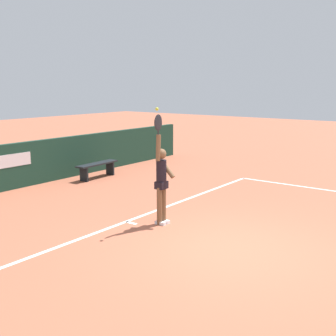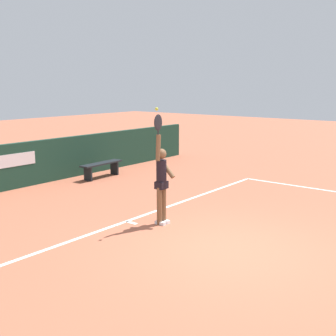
{
  "view_description": "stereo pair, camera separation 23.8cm",
  "coord_description": "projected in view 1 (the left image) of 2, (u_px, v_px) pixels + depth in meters",
  "views": [
    {
      "loc": [
        -6.72,
        -3.61,
        2.97
      ],
      "look_at": [
        0.42,
        1.74,
        1.24
      ],
      "focal_mm": 45.99,
      "sensor_mm": 36.0,
      "label": 1
    },
    {
      "loc": [
        -6.57,
        -3.8,
        2.97
      ],
      "look_at": [
        0.42,
        1.74,
        1.24
      ],
      "focal_mm": 45.99,
      "sensor_mm": 36.0,
      "label": 2
    }
  ],
  "objects": [
    {
      "name": "ground_plane",
      "position": [
        230.0,
        248.0,
        7.97
      ],
      "size": [
        60.0,
        60.0,
        0.0
      ],
      "primitive_type": "plane",
      "color": "#A6583E"
    },
    {
      "name": "court_lines",
      "position": [
        230.0,
        248.0,
        7.96
      ],
      "size": [
        11.32,
        5.32,
        0.0
      ],
      "color": "white",
      "rests_on": "ground"
    },
    {
      "name": "back_wall",
      "position": [
        3.0,
        168.0,
        12.11
      ],
      "size": [
        16.09,
        0.17,
        1.33
      ],
      "color": "#183B2D",
      "rests_on": "ground"
    },
    {
      "name": "tennis_player",
      "position": [
        161.0,
        180.0,
        9.17
      ],
      "size": [
        0.42,
        0.42,
        2.38
      ],
      "color": "brown",
      "rests_on": "ground"
    },
    {
      "name": "tennis_ball",
      "position": [
        157.0,
        109.0,
        8.65
      ],
      "size": [
        0.07,
        0.07,
        0.07
      ],
      "color": "#D2DB35"
    },
    {
      "name": "courtside_bench_near",
      "position": [
        97.0,
        166.0,
        13.87
      ],
      "size": [
        1.62,
        0.44,
        0.49
      ],
      "color": "black",
      "rests_on": "ground"
    }
  ]
}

